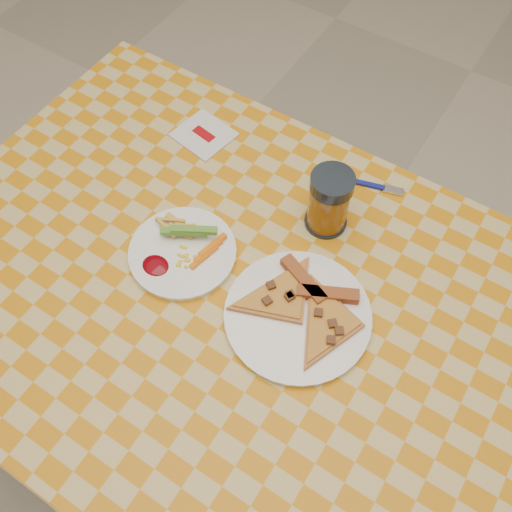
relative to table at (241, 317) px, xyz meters
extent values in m
plane|color=#BCAE97|center=(0.00, 0.00, -0.68)|extent=(8.00, 8.00, 0.00)
cylinder|color=white|center=(-0.54, 0.34, -0.33)|extent=(0.06, 0.06, 0.71)
cylinder|color=white|center=(0.54, 0.34, -0.33)|extent=(0.06, 0.06, 0.71)
cube|color=brown|center=(0.00, 0.00, 0.05)|extent=(1.20, 0.80, 0.04)
cylinder|color=white|center=(-0.14, 0.02, 0.08)|extent=(0.22, 0.22, 0.01)
cylinder|color=white|center=(0.11, 0.02, 0.08)|extent=(0.26, 0.26, 0.01)
cube|color=#1C600F|center=(-0.15, 0.05, 0.11)|extent=(0.09, 0.07, 0.02)
cube|color=orange|center=(-0.10, 0.04, 0.09)|extent=(0.06, 0.07, 0.01)
ellipsoid|color=#6A020A|center=(-0.17, -0.03, 0.09)|extent=(0.05, 0.04, 0.01)
cube|color=#984922|center=(0.08, 0.08, 0.10)|extent=(0.11, 0.06, 0.02)
cube|color=#984922|center=(0.13, 0.08, 0.10)|extent=(0.11, 0.07, 0.02)
cylinder|color=black|center=(0.05, 0.23, 0.08)|extent=(0.08, 0.08, 0.01)
cylinder|color=#864B0E|center=(0.05, 0.23, 0.13)|extent=(0.08, 0.08, 0.11)
cylinder|color=black|center=(0.05, 0.23, 0.20)|extent=(0.08, 0.08, 0.03)
cube|color=silver|center=(-0.29, 0.29, 0.08)|extent=(0.13, 0.12, 0.01)
cube|color=#A5090F|center=(-0.29, 0.29, 0.08)|extent=(0.06, 0.03, 0.00)
cube|color=navy|center=(0.07, 0.36, 0.08)|extent=(0.09, 0.03, 0.01)
cube|color=white|center=(0.13, 0.37, 0.08)|extent=(0.04, 0.03, 0.00)
camera|label=1|loc=(0.28, -0.38, 0.99)|focal=40.00mm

